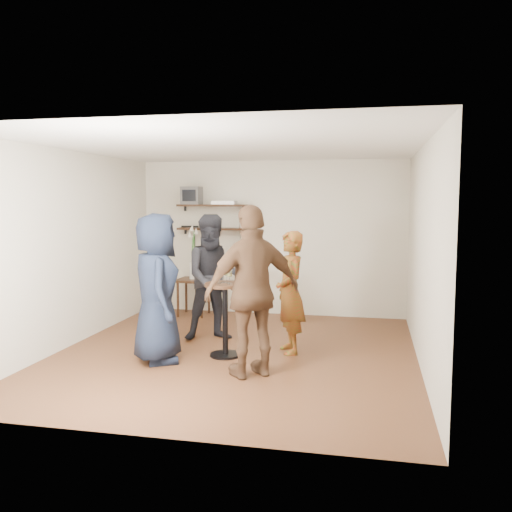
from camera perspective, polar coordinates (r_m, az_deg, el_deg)
The scene contains 18 objects.
room at distance 6.75m, azimuth -2.24°, elevation 0.43°, with size 4.58×5.08×2.68m.
shelf_upper at distance 9.27m, azimuth -4.64°, elevation 5.33°, with size 1.20×0.25×0.04m, color black.
shelf_lower at distance 9.28m, azimuth -4.62°, elevation 2.87°, with size 1.20×0.25×0.04m, color black.
crt_monitor at distance 9.38m, azimuth -6.77°, elevation 6.34°, with size 0.32×0.30×0.30m, color #59595B.
dvd_deck at distance 9.21m, azimuth -3.36°, elevation 5.63°, with size 0.40×0.24×0.06m, color silver.
radio at distance 9.29m, azimuth -4.80°, elevation 3.28°, with size 0.22×0.10×0.10m, color black.
power_strip at distance 9.46m, azimuth -6.97°, elevation 3.09°, with size 0.30×0.05×0.03m, color black.
side_table at distance 9.20m, azimuth -6.59°, elevation -3.03°, with size 0.54×0.54×0.62m.
vase_lilies at distance 9.15m, azimuth -6.63°, elevation -0.58°, with size 0.19×0.19×0.93m.
drinks_table at distance 6.76m, azimuth -3.27°, elevation -5.64°, with size 0.50×0.50×0.92m.
wine_glass_fl at distance 6.68m, azimuth -3.87°, elevation -1.78°, with size 0.06×0.06×0.19m.
wine_glass_fr at distance 6.62m, azimuth -2.82°, elevation -1.79°, with size 0.07×0.07×0.20m.
wine_glass_bl at distance 6.74m, azimuth -3.50°, elevation -1.62°, with size 0.07×0.07×0.21m.
wine_glass_br at distance 6.70m, azimuth -3.10°, elevation -1.65°, with size 0.07×0.07×0.21m.
person_plaid at distance 6.90m, azimuth 3.62°, elevation -3.83°, with size 0.57×0.37×1.56m, color #A92213.
person_dark at distance 7.52m, azimuth -4.43°, elevation -2.27°, with size 0.85×0.66×1.75m, color black.
person_navy at distance 6.59m, azimuth -10.42°, elevation -3.35°, with size 0.88×0.57×1.79m, color black.
person_brown at distance 5.94m, azimuth -0.31°, elevation -3.74°, with size 1.11×0.46×1.90m, color #4C3220.
Camera 1 is at (1.66, -6.51, 1.95)m, focal length 38.00 mm.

